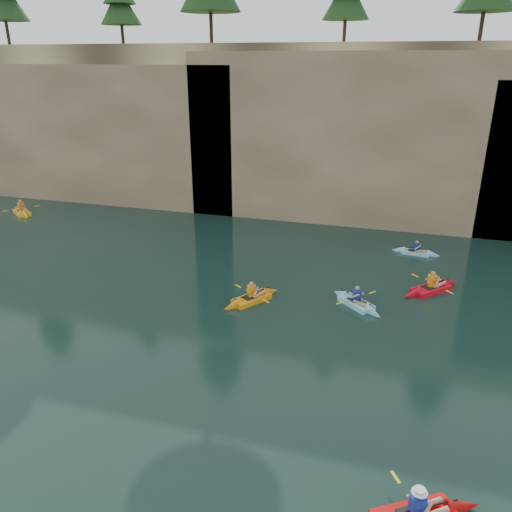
# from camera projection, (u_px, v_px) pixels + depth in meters

# --- Properties ---
(ground) EXTENTS (160.00, 160.00, 0.00)m
(ground) POSITION_uv_depth(u_px,v_px,m) (221.00, 441.00, 14.84)
(ground) COLOR black
(ground) RESTS_ON ground
(cliff) EXTENTS (70.00, 16.00, 12.00)m
(cliff) POSITION_uv_depth(u_px,v_px,m) (350.00, 120.00, 39.33)
(cliff) COLOR tan
(cliff) RESTS_ON ground
(cliff_slab_west) EXTENTS (26.00, 2.40, 10.56)m
(cliff_slab_west) POSITION_uv_depth(u_px,v_px,m) (76.00, 132.00, 38.27)
(cliff_slab_west) COLOR tan
(cliff_slab_west) RESTS_ON ground
(cliff_slab_center) EXTENTS (24.00, 2.40, 11.40)m
(cliff_slab_center) POSITION_uv_depth(u_px,v_px,m) (368.00, 139.00, 32.33)
(cliff_slab_center) COLOR tan
(cliff_slab_center) RESTS_ON ground
(sea_cave_west) EXTENTS (4.50, 1.00, 4.00)m
(sea_cave_west) POSITION_uv_depth(u_px,v_px,m) (99.00, 178.00, 38.38)
(sea_cave_west) COLOR black
(sea_cave_west) RESTS_ON ground
(sea_cave_center) EXTENTS (3.50, 1.00, 3.20)m
(sea_cave_center) POSITION_uv_depth(u_px,v_px,m) (275.00, 196.00, 34.85)
(sea_cave_center) COLOR black
(sea_cave_center) RESTS_ON ground
(sea_cave_east) EXTENTS (5.00, 1.00, 4.50)m
(sea_cave_east) POSITION_uv_depth(u_px,v_px,m) (494.00, 202.00, 30.93)
(sea_cave_east) COLOR black
(sea_cave_east) RESTS_ON ground
(kayaker_orange) EXTENTS (2.46, 3.14, 1.25)m
(kayaker_orange) POSITION_uv_depth(u_px,v_px,m) (252.00, 298.00, 23.28)
(kayaker_orange) COLOR orange
(kayaker_orange) RESTS_ON ground
(kayaker_ltblue_near) EXTENTS (2.82, 2.59, 1.22)m
(kayaker_ltblue_near) POSITION_uv_depth(u_px,v_px,m) (356.00, 303.00, 22.90)
(kayaker_ltblue_near) COLOR #8DD2EC
(kayaker_ltblue_near) RESTS_ON ground
(kayaker_red_far) EXTENTS (3.13, 3.13, 1.34)m
(kayaker_red_far) POSITION_uv_depth(u_px,v_px,m) (431.00, 289.00, 24.26)
(kayaker_red_far) COLOR red
(kayaker_red_far) RESTS_ON ground
(kayaker_yellow) EXTENTS (3.11, 2.58, 1.34)m
(kayaker_yellow) POSITION_uv_depth(u_px,v_px,m) (22.00, 212.00, 36.21)
(kayaker_yellow) COLOR yellow
(kayaker_yellow) RESTS_ON ground
(kayaker_ltblue_mid) EXTENTS (2.79, 2.08, 1.04)m
(kayaker_ltblue_mid) POSITION_uv_depth(u_px,v_px,m) (416.00, 252.00, 28.88)
(kayaker_ltblue_mid) COLOR #93CCF6
(kayaker_ltblue_mid) RESTS_ON ground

